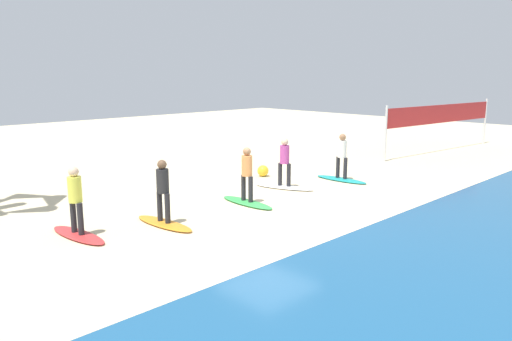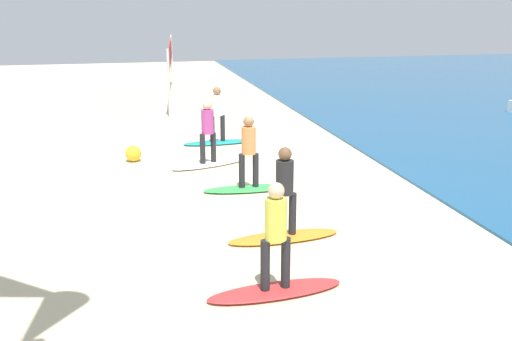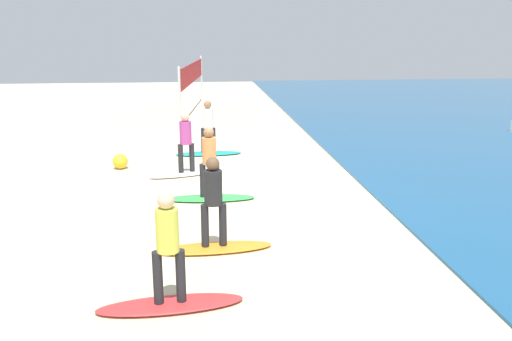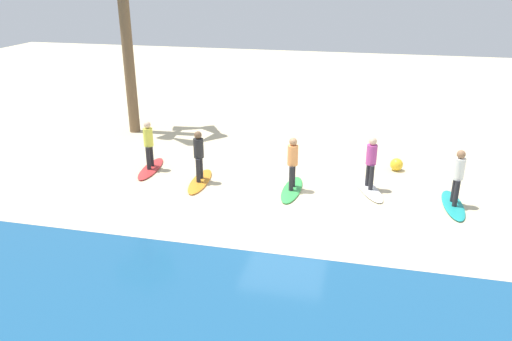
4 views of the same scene
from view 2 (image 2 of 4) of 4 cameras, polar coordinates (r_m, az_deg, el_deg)
name	(u,v)px [view 2 (image 2 of 4)]	position (r m, az deg, el deg)	size (l,w,h in m)	color
ground_plane	(286,188)	(14.04, 2.86, -1.68)	(60.00, 60.00, 0.00)	beige
surfboard_teal	(218,142)	(18.36, -3.63, 2.66)	(2.10, 0.56, 0.09)	teal
surfer_teal	(217,110)	(18.16, -3.68, 5.71)	(0.32, 0.46, 1.64)	#232328
surfboard_white	(208,164)	(15.95, -4.51, 0.61)	(2.10, 0.56, 0.09)	white
surfer_white	(208,127)	(15.72, -4.59, 4.10)	(0.32, 0.44, 1.64)	#232328
surfboard_green	(249,189)	(13.85, -0.68, -1.72)	(2.10, 0.56, 0.09)	green
surfer_green	(249,147)	(13.58, -0.70, 2.28)	(0.32, 0.46, 1.64)	#232328
surfboard_orange	(284,237)	(11.11, 2.65, -6.27)	(2.10, 0.56, 0.09)	orange
surfer_orange	(285,185)	(10.78, 2.71, -1.38)	(0.32, 0.46, 1.64)	#232328
surfboard_red	(275,291)	(9.18, 1.82, -11.26)	(2.10, 0.56, 0.09)	red
surfer_red	(276,228)	(8.77, 1.88, -5.48)	(0.32, 0.46, 1.64)	#232328
volleyball_net	(170,57)	(27.03, -8.11, 10.54)	(9.06, 1.00, 2.50)	silver
beach_ball	(133,154)	(16.62, -11.50, 1.57)	(0.43, 0.43, 0.43)	yellow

